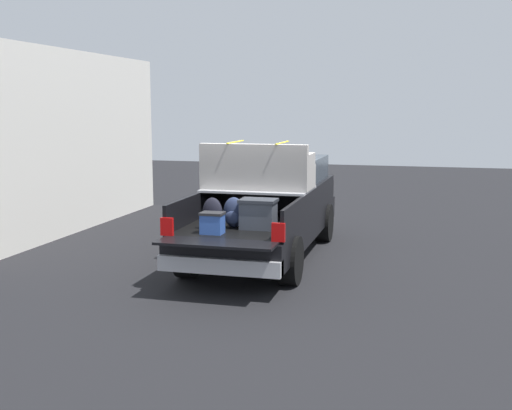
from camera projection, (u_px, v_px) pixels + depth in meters
ground_plane at (264, 257)px, 12.25m from camera, size 40.00×40.00×0.00m
pickup_truck at (269, 205)px, 12.43m from camera, size 6.05×2.06×2.23m
building_facade at (72, 142)px, 14.59m from camera, size 8.02×0.36×4.11m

